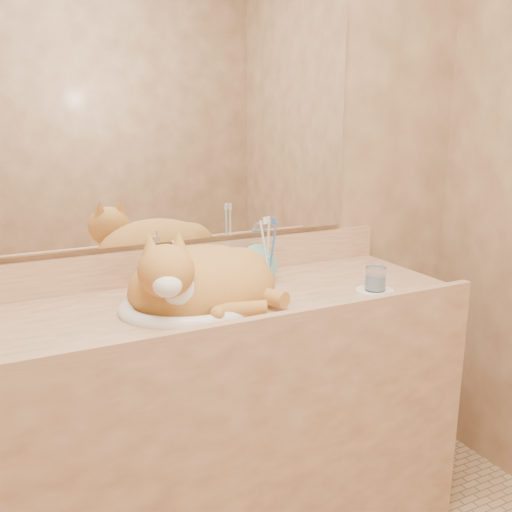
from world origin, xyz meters
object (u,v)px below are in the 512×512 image
toothbrush_cup (269,268)px  sink_basin (194,284)px  water_glass (375,279)px  soap_dispenser (232,261)px  vanity_counter (211,427)px  cat (199,279)px

toothbrush_cup → sink_basin: bearing=-160.8°
sink_basin → toothbrush_cup: size_ratio=3.84×
toothbrush_cup → water_glass: bearing=-43.5°
sink_basin → water_glass: sink_basin is taller
soap_dispenser → water_glass: (0.37, -0.28, -0.04)m
vanity_counter → toothbrush_cup: size_ratio=13.82×
cat → vanity_counter: bearing=32.3°
sink_basin → toothbrush_cup: (0.30, 0.11, -0.02)m
toothbrush_cup → vanity_counter: bearing=-161.3°
cat → water_glass: cat is taller
soap_dispenser → vanity_counter: bearing=-114.2°
soap_dispenser → water_glass: soap_dispenser is taller
sink_basin → cat: cat is taller
toothbrush_cup → water_glass: toothbrush_cup is taller
vanity_counter → water_glass: (0.51, -0.16, 0.47)m
sink_basin → soap_dispenser: soap_dispenser is taller
vanity_counter → soap_dispenser: bearing=42.1°
cat → toothbrush_cup: bearing=27.2°
soap_dispenser → toothbrush_cup: (0.12, -0.04, -0.03)m
sink_basin → soap_dispenser: (0.19, 0.14, 0.01)m
water_glass → sink_basin: bearing=166.4°
vanity_counter → cat: (-0.03, -0.01, 0.50)m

